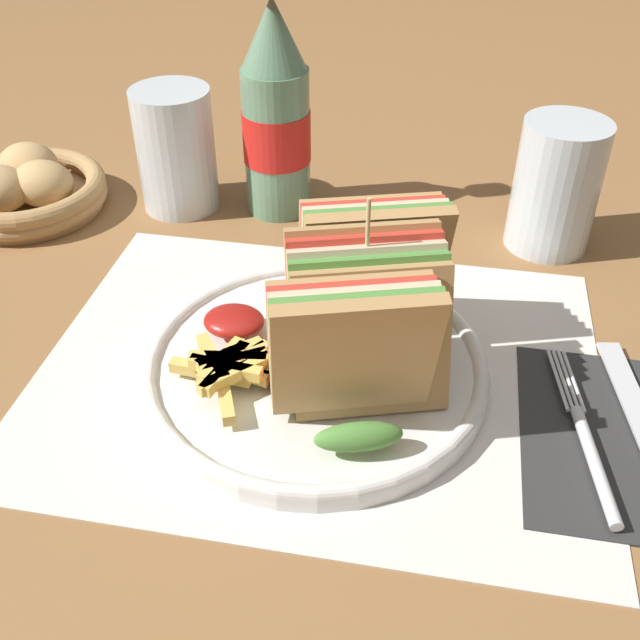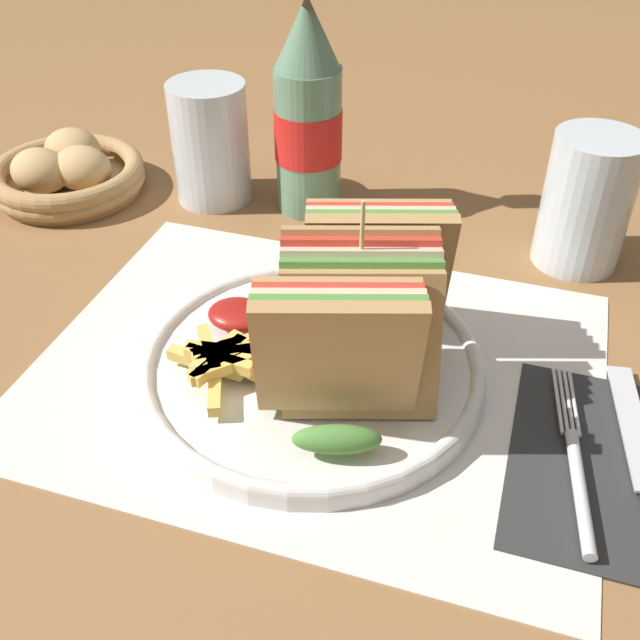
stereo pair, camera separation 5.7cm
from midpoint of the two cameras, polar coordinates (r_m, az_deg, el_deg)
name	(u,v)px [view 1 (the left image)]	position (r m, az deg, el deg)	size (l,w,h in m)	color
ground_plane	(301,356)	(0.60, -4.22, -2.89)	(4.00, 4.00, 0.00)	olive
placemat	(319,369)	(0.59, -2.85, -3.86)	(0.44, 0.34, 0.00)	silver
plate_main	(315,366)	(0.58, -3.21, -3.64)	(0.27, 0.27, 0.02)	white
club_sandwich	(363,308)	(0.53, 0.27, 0.80)	(0.13, 0.22, 0.15)	tan
fries_pile	(229,367)	(0.55, -9.92, -3.68)	(0.09, 0.08, 0.02)	#E0B756
ketchup_blob	(233,323)	(0.60, -9.36, -0.30)	(0.05, 0.04, 0.02)	maroon
napkin	(613,438)	(0.56, 18.77, -8.62)	(0.13, 0.18, 0.00)	#2D2D2D
fork	(588,444)	(0.54, 16.94, -9.20)	(0.04, 0.17, 0.01)	silver
coke_bottle_near	(276,115)	(0.76, -5.63, 15.21)	(0.07, 0.07, 0.24)	slate
glass_near	(556,186)	(0.73, 15.42, 9.74)	(0.08, 0.08, 0.13)	silver
glass_far	(177,158)	(0.80, -12.91, 11.90)	(0.08, 0.08, 0.13)	silver
bread_basket	(26,190)	(0.86, -23.35, 9.03)	(0.17, 0.17, 0.06)	#AD8451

